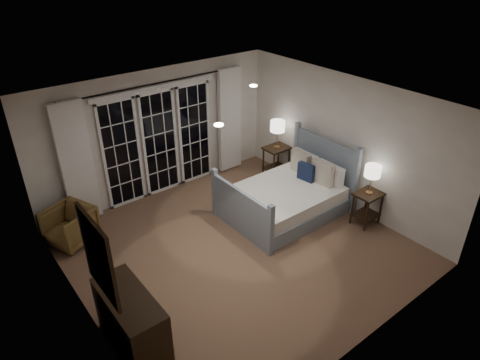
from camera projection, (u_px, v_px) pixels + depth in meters
floor at (237, 248)px, 7.17m from camera, size 5.00×5.00×0.00m
ceiling at (237, 106)px, 5.95m from camera, size 5.00×5.00×0.00m
wall_left at (76, 246)px, 5.21m from camera, size 0.02×5.00×2.50m
wall_right at (344, 142)px, 7.91m from camera, size 0.02×5.00×2.50m
wall_back at (158, 133)px, 8.27m from camera, size 5.00×0.02×2.50m
wall_front at (372, 269)px, 4.85m from camera, size 5.00×0.02×2.50m
french_doors at (160, 141)px, 8.32m from camera, size 2.50×0.04×2.20m
curtain_rod at (156, 84)px, 7.71m from camera, size 3.50×0.03×0.03m
curtain_left at (77, 164)px, 7.35m from camera, size 0.55×0.10×2.25m
curtain_right at (230, 120)px, 9.13m from camera, size 0.55×0.10×2.25m
downlight_a at (253, 86)px, 6.80m from camera, size 0.12×0.12×0.01m
downlight_b at (219, 125)px, 5.36m from camera, size 0.12×0.12×0.01m
bed at (287, 197)px, 7.99m from camera, size 2.13×1.52×1.24m
nightstand_left at (367, 203)px, 7.61m from camera, size 0.49×0.39×0.63m
nightstand_right at (276, 157)px, 9.17m from camera, size 0.52×0.42×0.68m
lamp_left at (373, 172)px, 7.29m from camera, size 0.28×0.28×0.54m
lamp_right at (278, 126)px, 8.83m from camera, size 0.31×0.31×0.59m
armchair at (70, 226)px, 7.17m from camera, size 0.93×0.92×0.65m
dresser at (132, 322)px, 5.26m from camera, size 0.50×1.17×0.83m
mirror at (98, 257)px, 4.57m from camera, size 0.05×0.85×1.00m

